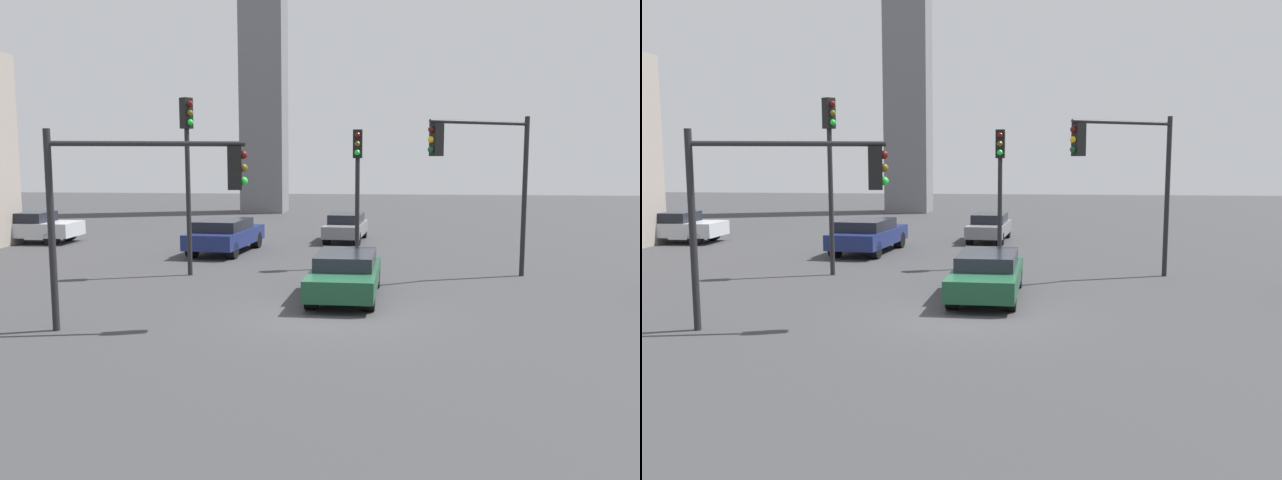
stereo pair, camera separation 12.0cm
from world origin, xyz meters
The scene contains 9 objects.
ground_plane centered at (0.00, 0.00, 0.00)m, with size 109.99×109.99×0.00m, color #38383A.
traffic_light_0 centered at (-3.99, -1.71, 3.28)m, with size 4.41×1.15×4.59m.
traffic_light_1 centered at (-5.17, 5.10, 4.06)m, with size 0.49×0.45×5.89m.
traffic_light_2 centered at (4.43, 5.15, 3.80)m, with size 3.41×2.24×5.29m.
traffic_light_3 centered at (0.36, 7.16, 3.45)m, with size 0.33×0.46×4.93m.
car_0 centered at (-5.29, 10.38, 0.76)m, with size 2.45×4.93×1.41m.
car_3 centered at (-15.35, 12.60, 0.77)m, with size 4.75×2.22×1.44m.
car_4 centered at (-0.52, 14.79, 0.69)m, with size 1.98×4.18×1.30m.
car_5 centered at (0.27, 2.12, 0.68)m, with size 1.95×4.59×1.26m.
Camera 1 is at (1.43, -16.11, 3.95)m, focal length 36.69 mm.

